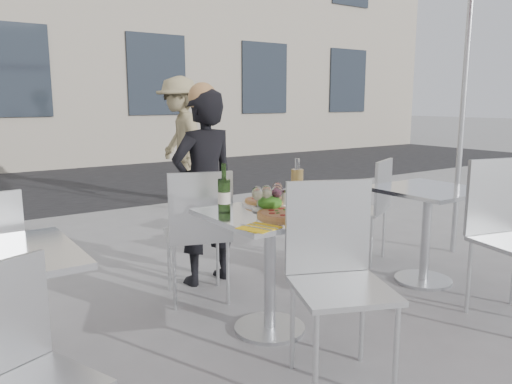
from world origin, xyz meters
TOP-DOWN VIEW (x-y plane):
  - ground at (0.00, 0.00)m, footprint 80.00×80.00m
  - street_asphalt at (0.00, 6.50)m, footprint 24.00×5.00m
  - main_table at (0.00, 0.00)m, footprint 0.72×0.72m
  - side_table_right at (1.50, 0.00)m, footprint 0.72×0.72m
  - chair_far at (-0.15, 0.63)m, footprint 0.55×0.56m
  - chair_near at (-0.02, -0.59)m, footprint 0.60×0.61m
  - side_chair_lnear at (-1.49, -0.55)m, footprint 0.51×0.51m
  - side_chair_rfar at (1.53, 0.61)m, footprint 0.55×0.56m
  - side_chair_rnear at (1.41, -0.68)m, footprint 0.57×0.58m
  - woman_diner at (0.09, 0.98)m, footprint 0.57×0.40m
  - pedestrian_b at (1.36, 3.99)m, footprint 0.80×1.21m
  - pizza_near at (0.02, -0.12)m, footprint 0.33×0.33m
  - pizza_far at (0.12, 0.21)m, footprint 0.31×0.31m
  - salad_plate at (0.03, 0.05)m, footprint 0.22×0.22m
  - wine_bottle at (-0.23, 0.15)m, footprint 0.07×0.08m
  - carafe at (0.31, 0.13)m, footprint 0.08×0.08m
  - sugar_shaker at (0.19, 0.09)m, footprint 0.06×0.06m
  - wineglass_white_a at (-0.06, 0.05)m, footprint 0.07×0.07m
  - wineglass_white_b at (0.01, 0.05)m, footprint 0.07×0.07m
  - wineglass_red_a at (0.07, 0.03)m, footprint 0.07×0.07m
  - wineglass_red_b at (0.13, 0.11)m, footprint 0.07×0.07m
  - napkin_left at (-0.27, -0.27)m, footprint 0.23×0.23m
  - napkin_right at (0.27, -0.16)m, footprint 0.18×0.20m

SIDE VIEW (x-z plane):
  - ground at x=0.00m, z-range 0.00..0.00m
  - street_asphalt at x=0.00m, z-range 0.00..0.00m
  - side_chair_lnear at x=-1.49m, z-range 0.08..0.92m
  - side_chair_rfar at x=1.53m, z-range 0.08..0.99m
  - main_table at x=0.00m, z-range 0.16..0.91m
  - side_table_right at x=1.50m, z-range 0.16..0.91m
  - chair_far at x=-0.15m, z-range 0.09..1.03m
  - chair_near at x=-0.02m, z-range 0.09..1.09m
  - side_chair_rnear at x=1.41m, z-range 0.09..1.13m
  - woman_diner at x=0.09m, z-range 0.00..1.49m
  - napkin_left at x=-0.27m, z-range 0.75..0.76m
  - napkin_right at x=0.27m, z-range 0.75..0.76m
  - pizza_near at x=0.02m, z-range 0.75..0.77m
  - pizza_far at x=0.12m, z-range 0.75..0.78m
  - salad_plate at x=0.03m, z-range 0.74..0.83m
  - sugar_shaker at x=0.19m, z-range 0.75..0.86m
  - wineglass_white_a at x=-0.06m, z-range 0.78..0.94m
  - wineglass_white_b at x=0.01m, z-range 0.78..0.94m
  - wineglass_red_a at x=0.07m, z-range 0.78..0.94m
  - wineglass_red_b at x=0.13m, z-range 0.78..0.94m
  - wine_bottle at x=-0.23m, z-range 0.72..1.01m
  - carafe at x=0.31m, z-range 0.72..1.01m
  - pedestrian_b at x=1.36m, z-range 0.00..1.74m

